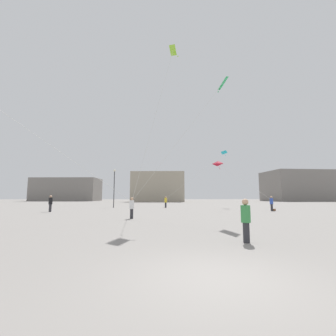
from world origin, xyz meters
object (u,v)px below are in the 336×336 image
(person_in_black, at_px, (50,203))
(kite_lime_delta, at_px, (172,54))
(person_in_white, at_px, (132,207))
(handbag_beside_flyer, at_px, (274,210))
(building_left_hall, at_px, (67,190))
(building_right_hall, at_px, (301,186))
(person_in_green, at_px, (246,218))
(building_centre_hall, at_px, (158,187))
(kite_crimson_delta, at_px, (219,164))
(person_in_blue, at_px, (272,203))
(kite_emerald_delta, at_px, (221,85))
(kite_cyan_delta, at_px, (222,154))
(lamppost_east, at_px, (114,182))
(person_in_yellow, at_px, (166,201))

(person_in_black, bearing_deg, kite_lime_delta, 145.66)
(person_in_white, height_order, handbag_beside_flyer, person_in_white)
(building_left_hall, distance_m, building_right_hall, 90.39)
(person_in_green, bearing_deg, building_left_hall, 22.55)
(building_centre_hall, bearing_deg, kite_crimson_delta, -81.03)
(building_centre_hall, bearing_deg, person_in_blue, -75.52)
(person_in_blue, relative_size, building_right_hall, 0.07)
(handbag_beside_flyer, bearing_deg, person_in_white, -149.43)
(kite_emerald_delta, height_order, handbag_beside_flyer, kite_emerald_delta)
(kite_lime_delta, distance_m, kite_cyan_delta, 22.48)
(kite_cyan_delta, bearing_deg, handbag_beside_flyer, -74.12)
(kite_lime_delta, bearing_deg, building_right_hall, 52.39)
(building_centre_hall, height_order, lamppost_east, building_centre_hall)
(person_in_black, relative_size, kite_cyan_delta, 0.17)
(person_in_yellow, distance_m, lamppost_east, 8.48)
(kite_crimson_delta, bearing_deg, kite_cyan_delta, 70.78)
(kite_cyan_delta, distance_m, building_centre_hall, 42.23)
(person_in_blue, relative_size, kite_crimson_delta, 0.28)
(kite_lime_delta, relative_size, kite_cyan_delta, 1.25)
(person_in_black, bearing_deg, lamppost_east, -119.34)
(building_centre_hall, bearing_deg, person_in_yellow, -88.57)
(building_centre_hall, bearing_deg, handbag_beside_flyer, -75.12)
(kite_cyan_delta, height_order, building_left_hall, kite_cyan_delta)
(building_left_hall, height_order, lamppost_east, building_left_hall)
(person_in_white, relative_size, kite_crimson_delta, 0.26)
(kite_crimson_delta, bearing_deg, person_in_white, -130.19)
(person_in_blue, relative_size, kite_lime_delta, 0.13)
(building_centre_hall, bearing_deg, kite_lime_delta, -89.06)
(building_right_hall, distance_m, handbag_beside_flyer, 72.30)
(building_left_hall, relative_size, lamppost_east, 4.32)
(person_in_black, bearing_deg, person_in_white, 137.24)
(person_in_green, relative_size, person_in_black, 0.87)
(handbag_beside_flyer, bearing_deg, kite_lime_delta, -144.28)
(person_in_yellow, height_order, building_right_hall, building_right_hall)
(person_in_blue, bearing_deg, building_centre_hall, -89.01)
(kite_emerald_delta, relative_size, building_centre_hall, 0.58)
(kite_cyan_delta, bearing_deg, person_in_yellow, -168.07)
(kite_lime_delta, height_order, kite_cyan_delta, kite_lime_delta)
(person_in_white, xyz_separation_m, person_in_black, (-9.88, 8.62, 0.11))
(building_left_hall, height_order, handbag_beside_flyer, building_left_hall)
(kite_crimson_delta, relative_size, kite_lime_delta, 0.48)
(person_in_yellow, bearing_deg, building_centre_hall, -135.79)
(person_in_white, xyz_separation_m, kite_cyan_delta, (12.78, 19.98, 7.90))
(person_in_yellow, relative_size, building_right_hall, 0.07)
(person_in_black, height_order, kite_crimson_delta, kite_crimson_delta)
(building_left_hall, height_order, building_right_hall, building_right_hall)
(person_in_blue, height_order, building_left_hall, building_left_hall)
(person_in_green, distance_m, kite_cyan_delta, 31.65)
(person_in_green, relative_size, kite_crimson_delta, 0.25)
(kite_crimson_delta, xyz_separation_m, handbag_beside_flyer, (5.91, -2.38, -5.72))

